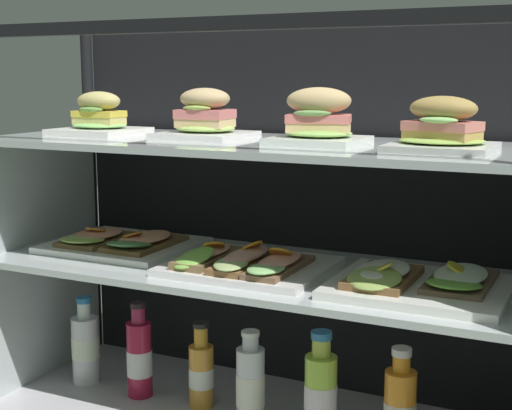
{
  "coord_description": "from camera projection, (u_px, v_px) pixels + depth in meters",
  "views": [
    {
      "loc": [
        0.71,
        -1.46,
        0.81
      ],
      "look_at": [
        0.0,
        0.0,
        0.53
      ],
      "focal_mm": 52.86,
      "sensor_mm": 36.0,
      "label": 1
    }
  ],
  "objects": [
    {
      "name": "open_sandwich_tray_right_of_center",
      "position": [
        420.0,
        282.0,
        1.48
      ],
      "size": [
        0.34,
        0.29,
        0.06
      ],
      "color": "white",
      "rests_on": "shelf_lower_glass"
    },
    {
      "name": "plated_roll_sandwich_far_left",
      "position": [
        318.0,
        123.0,
        1.55
      ],
      "size": [
        0.18,
        0.18,
        0.12
      ],
      "color": "white",
      "rests_on": "shelf_upper_glass"
    },
    {
      "name": "juice_bottle_front_left_end",
      "position": [
        200.0,
        373.0,
        1.78
      ],
      "size": [
        0.06,
        0.06,
        0.21
      ],
      "color": "gold",
      "rests_on": "case_base_deck"
    },
    {
      "name": "juice_bottle_front_right_end",
      "position": [
        85.0,
        347.0,
        1.92
      ],
      "size": [
        0.07,
        0.07,
        0.23
      ],
      "color": "silver",
      "rests_on": "case_base_deck"
    },
    {
      "name": "plated_roll_sandwich_near_left_corner",
      "position": [
        442.0,
        130.0,
        1.41
      ],
      "size": [
        0.19,
        0.19,
        0.1
      ],
      "color": "white",
      "rests_on": "shelf_upper_glass"
    },
    {
      "name": "open_sandwich_tray_near_left_corner",
      "position": [
        121.0,
        242.0,
        1.84
      ],
      "size": [
        0.34,
        0.29,
        0.06
      ],
      "color": "white",
      "rests_on": "shelf_lower_glass"
    },
    {
      "name": "plated_roll_sandwich_mid_right",
      "position": [
        205.0,
        118.0,
        1.72
      ],
      "size": [
        0.19,
        0.19,
        0.11
      ],
      "color": "white",
      "rests_on": "shelf_upper_glass"
    },
    {
      "name": "riser_upper_tier",
      "position": [
        256.0,
        208.0,
        1.65
      ],
      "size": [
        1.23,
        0.43,
        0.26
      ],
      "color": "silver",
      "rests_on": "shelf_lower_glass"
    },
    {
      "name": "shelf_upper_glass",
      "position": [
        256.0,
        145.0,
        1.63
      ],
      "size": [
        1.25,
        0.44,
        0.02
      ],
      "primitive_type": "cube",
      "color": "silver",
      "rests_on": "riser_upper_tier"
    },
    {
      "name": "juice_bottle_back_right",
      "position": [
        252.0,
        385.0,
        1.69
      ],
      "size": [
        0.07,
        0.07,
        0.22
      ],
      "color": "white",
      "rests_on": "case_base_deck"
    },
    {
      "name": "riser_lower_tier",
      "position": [
        256.0,
        347.0,
        1.71
      ],
      "size": [
        1.23,
        0.43,
        0.34
      ],
      "color": "silver",
      "rests_on": "case_base_deck"
    },
    {
      "name": "shelf_lower_glass",
      "position": [
        256.0,
        270.0,
        1.68
      ],
      "size": [
        1.25,
        0.44,
        0.02
      ],
      "primitive_type": "cube",
      "color": "silver",
      "rests_on": "riser_lower_tier"
    },
    {
      "name": "juice_bottle_front_fourth",
      "position": [
        321.0,
        395.0,
        1.62
      ],
      "size": [
        0.07,
        0.07,
        0.24
      ],
      "color": "#AEDB45",
      "rests_on": "case_base_deck"
    },
    {
      "name": "juice_bottle_back_center",
      "position": [
        139.0,
        357.0,
        1.84
      ],
      "size": [
        0.06,
        0.06,
        0.24
      ],
      "color": "#A21938",
      "rests_on": "case_base_deck"
    },
    {
      "name": "plated_roll_sandwich_near_right_corner",
      "position": [
        99.0,
        119.0,
        1.81
      ],
      "size": [
        0.19,
        0.19,
        0.1
      ],
      "color": "white",
      "rests_on": "shelf_upper_glass"
    },
    {
      "name": "case_frame",
      "position": [
        283.0,
        209.0,
        1.78
      ],
      "size": [
        1.29,
        0.49,
        0.92
      ],
      "color": "black",
      "rests_on": "ground"
    },
    {
      "name": "juice_bottle_front_second",
      "position": [
        400.0,
        408.0,
        1.57
      ],
      "size": [
        0.07,
        0.07,
        0.22
      ],
      "color": "orange",
      "rests_on": "case_base_deck"
    },
    {
      "name": "open_sandwich_tray_mid_right",
      "position": [
        245.0,
        263.0,
        1.63
      ],
      "size": [
        0.34,
        0.3,
        0.07
      ],
      "color": "white",
      "rests_on": "shelf_lower_glass"
    }
  ]
}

